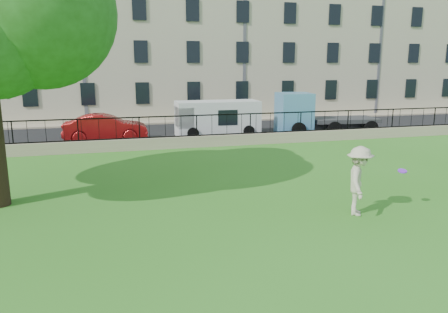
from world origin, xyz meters
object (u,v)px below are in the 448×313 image
object	(u,v)px
red_sedan	(106,128)
blue_truck	(326,113)
man	(359,181)
white_van	(217,118)
frisbee	(402,171)

from	to	relation	value
red_sedan	blue_truck	distance (m)	13.53
man	white_van	xyz separation A→B (m)	(-0.50, 15.02, 0.03)
white_van	blue_truck	bearing A→B (deg)	-7.79
man	blue_truck	size ratio (longest dim) A/B	0.34
white_van	man	bearing A→B (deg)	-87.54
frisbee	red_sedan	world-z (taller)	red_sedan
man	frisbee	xyz separation A→B (m)	(1.50, 0.05, 0.19)
man	red_sedan	size ratio (longest dim) A/B	0.44
red_sedan	blue_truck	world-z (taller)	blue_truck
frisbee	blue_truck	bearing A→B (deg)	70.97
blue_truck	man	bearing A→B (deg)	-107.85
red_sedan	frisbee	bearing A→B (deg)	-147.10
frisbee	white_van	world-z (taller)	white_van
man	red_sedan	distance (m)	16.40
white_van	red_sedan	bearing A→B (deg)	-177.03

